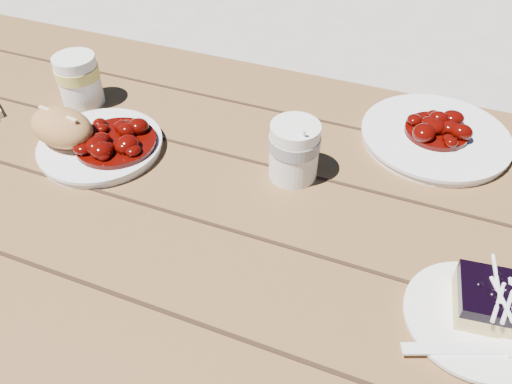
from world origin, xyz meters
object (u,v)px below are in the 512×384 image
at_px(picnic_table, 152,230).
at_px(second_plate, 435,137).
at_px(coffee_cup, 294,151).
at_px(second_cup, 79,80).
at_px(dessert_plate, 474,319).
at_px(blueberry_cake, 490,300).
at_px(main_plate, 101,146).
at_px(bread_roll, 62,127).

xyz_separation_m(picnic_table, second_plate, (0.46, 0.25, 0.17)).
bearing_deg(coffee_cup, second_cup, 172.90).
bearing_deg(dessert_plate, blueberry_cake, 56.31).
relative_size(main_plate, dessert_plate, 1.23).
distance_m(second_plate, second_cup, 0.67).
xyz_separation_m(coffee_cup, second_cup, (-0.45, 0.06, 0.00)).
bearing_deg(dessert_plate, picnic_table, 168.57).
height_order(second_plate, second_cup, second_cup).
bearing_deg(coffee_cup, dessert_plate, -31.67).
bearing_deg(second_cup, coffee_cup, -7.10).
bearing_deg(main_plate, dessert_plate, -11.08).
relative_size(main_plate, bread_roll, 1.72).
distance_m(blueberry_cake, second_plate, 0.37).
xyz_separation_m(picnic_table, bread_roll, (-0.14, -0.01, 0.21)).
distance_m(picnic_table, coffee_cup, 0.34).
height_order(main_plate, second_cup, second_cup).
distance_m(bread_roll, second_cup, 0.15).
height_order(bread_roll, second_cup, second_cup).
relative_size(bread_roll, second_plate, 0.47).
relative_size(picnic_table, blueberry_cake, 22.86).
xyz_separation_m(picnic_table, dessert_plate, (0.55, -0.11, 0.17)).
xyz_separation_m(main_plate, second_plate, (0.54, 0.24, 0.00)).
bearing_deg(main_plate, picnic_table, -8.72).
distance_m(main_plate, second_cup, 0.17).
bearing_deg(second_cup, main_plate, -44.40).
bearing_deg(main_plate, bread_roll, -160.02).
bearing_deg(picnic_table, bread_roll, -176.94).
bearing_deg(blueberry_cake, bread_roll, 165.90).
bearing_deg(bread_roll, main_plate, 19.98).
distance_m(bread_roll, coffee_cup, 0.40).
height_order(main_plate, coffee_cup, coffee_cup).
distance_m(main_plate, coffee_cup, 0.34).
distance_m(picnic_table, dessert_plate, 0.58).
xyz_separation_m(main_plate, coffee_cup, (0.33, 0.06, 0.04)).
height_order(bread_roll, dessert_plate, bread_roll).
relative_size(main_plate, second_plate, 0.81).
bearing_deg(coffee_cup, blueberry_cake, -28.74).
xyz_separation_m(main_plate, second_cup, (-0.12, 0.12, 0.04)).
bearing_deg(second_plate, second_cup, -169.27).
distance_m(main_plate, blueberry_cake, 0.65).
relative_size(dessert_plate, second_cup, 1.71).
relative_size(coffee_cup, second_plate, 0.39).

